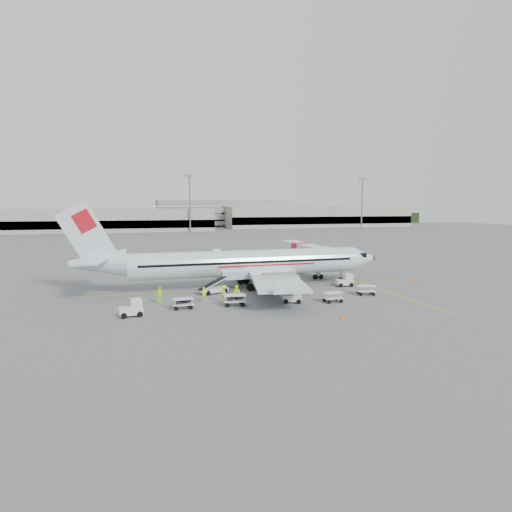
# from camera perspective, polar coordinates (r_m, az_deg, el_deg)

# --- Properties ---
(ground) EXTENTS (360.00, 360.00, 0.00)m
(ground) POSITION_cam_1_polar(r_m,az_deg,el_deg) (54.21, 0.56, -4.23)
(ground) COLOR #56595B
(stripe_lead) EXTENTS (44.00, 0.20, 0.01)m
(stripe_lead) POSITION_cam_1_polar(r_m,az_deg,el_deg) (54.21, 0.56, -4.23)
(stripe_lead) COLOR yellow
(stripe_lead) RESTS_ON ground
(stripe_cross) EXTENTS (0.20, 20.00, 0.01)m
(stripe_cross) POSITION_cam_1_polar(r_m,az_deg,el_deg) (52.81, 17.87, -4.85)
(stripe_cross) COLOR yellow
(stripe_cross) RESTS_ON ground
(terminal_west) EXTENTS (110.00, 22.00, 9.00)m
(terminal_west) POSITION_cam_1_polar(r_m,az_deg,el_deg) (183.03, -23.41, 4.36)
(terminal_west) COLOR gray
(terminal_west) RESTS_ON ground
(terminal_east) EXTENTS (90.00, 26.00, 10.00)m
(terminal_east) POSITION_cam_1_polar(r_m,az_deg,el_deg) (213.71, 7.99, 5.24)
(terminal_east) COLOR gray
(terminal_east) RESTS_ON ground
(parking_garage) EXTENTS (62.00, 24.00, 14.00)m
(parking_garage) POSITION_cam_1_polar(r_m,az_deg,el_deg) (214.88, -4.77, 5.82)
(parking_garage) COLOR slate
(parking_garage) RESTS_ON ground
(treeline) EXTENTS (300.00, 3.00, 6.00)m
(treeline) POSITION_cam_1_polar(r_m,az_deg,el_deg) (226.76, -11.71, 4.74)
(treeline) COLOR black
(treeline) RESTS_ON ground
(mast_center) EXTENTS (3.20, 1.20, 22.00)m
(mast_center) POSITION_cam_1_polar(r_m,az_deg,el_deg) (170.31, -8.82, 6.88)
(mast_center) COLOR slate
(mast_center) RESTS_ON ground
(mast_east) EXTENTS (3.20, 1.20, 22.00)m
(mast_east) POSITION_cam_1_polar(r_m,az_deg,el_deg) (193.84, 13.94, 6.74)
(mast_east) COLOR slate
(mast_east) RESTS_ON ground
(aircraft) EXTENTS (39.31, 31.12, 10.67)m
(aircraft) POSITION_cam_1_polar(r_m,az_deg,el_deg) (53.61, -1.08, 1.41)
(aircraft) COLOR silver
(aircraft) RESTS_ON ground
(jet_bridge) EXTENTS (3.32, 17.55, 4.60)m
(jet_bridge) POSITION_cam_1_polar(r_m,az_deg,el_deg) (66.49, 6.10, -0.22)
(jet_bridge) COLOR silver
(jet_bridge) RESTS_ON ground
(belt_loader) EXTENTS (4.69, 3.19, 2.38)m
(belt_loader) POSITION_cam_1_polar(r_m,az_deg,el_deg) (50.70, -5.65, -3.66)
(belt_loader) COLOR silver
(belt_loader) RESTS_ON ground
(tug_fore) EXTENTS (2.18, 1.34, 1.62)m
(tug_fore) POSITION_cam_1_polar(r_m,az_deg,el_deg) (56.11, 11.70, -3.16)
(tug_fore) COLOR silver
(tug_fore) RESTS_ON ground
(tug_mid) EXTENTS (2.28, 1.78, 1.55)m
(tug_mid) POSITION_cam_1_polar(r_m,az_deg,el_deg) (45.90, 4.88, -5.28)
(tug_mid) COLOR silver
(tug_mid) RESTS_ON ground
(tug_aft) EXTENTS (2.28, 1.51, 1.64)m
(tug_aft) POSITION_cam_1_polar(r_m,az_deg,el_deg) (41.86, -16.34, -6.64)
(tug_aft) COLOR silver
(tug_aft) RESTS_ON ground
(cart_loaded_a) EXTENTS (2.35, 1.51, 1.18)m
(cart_loaded_a) POSITION_cam_1_polar(r_m,az_deg,el_deg) (44.44, -2.88, -5.91)
(cart_loaded_a) COLOR silver
(cart_loaded_a) RESTS_ON ground
(cart_loaded_b) EXTENTS (2.12, 1.32, 1.07)m
(cart_loaded_b) POSITION_cam_1_polar(r_m,az_deg,el_deg) (43.73, -9.71, -6.28)
(cart_loaded_b) COLOR silver
(cart_loaded_b) RESTS_ON ground
(cart_empty_a) EXTENTS (2.13, 1.32, 1.08)m
(cart_empty_a) POSITION_cam_1_polar(r_m,az_deg,el_deg) (46.74, 10.21, -5.44)
(cart_empty_a) COLOR silver
(cart_empty_a) RESTS_ON ground
(cart_empty_b) EXTENTS (2.38, 1.77, 1.10)m
(cart_empty_b) POSITION_cam_1_polar(r_m,az_deg,el_deg) (51.32, 14.45, -4.44)
(cart_empty_b) COLOR silver
(cart_empty_b) RESTS_ON ground
(cone_nose) EXTENTS (0.41, 0.41, 0.67)m
(cone_nose) POSITION_cam_1_polar(r_m,az_deg,el_deg) (64.04, 20.22, -2.65)
(cone_nose) COLOR orange
(cone_nose) RESTS_ON ground
(cone_port) EXTENTS (0.36, 0.36, 0.58)m
(cone_port) POSITION_cam_1_polar(r_m,az_deg,el_deg) (61.73, -5.40, -2.64)
(cone_port) COLOR orange
(cone_port) RESTS_ON ground
(cone_stbd) EXTENTS (0.36, 0.36, 0.59)m
(cone_stbd) POSITION_cam_1_polar(r_m,az_deg,el_deg) (39.93, 11.54, -7.93)
(cone_stbd) COLOR orange
(cone_stbd) RESTS_ON ground
(crew_a) EXTENTS (0.69, 0.59, 1.61)m
(crew_a) POSITION_cam_1_polar(r_m,az_deg,el_deg) (46.49, -6.91, -5.11)
(crew_a) COLOR #ADEA0F
(crew_a) RESTS_ON ground
(crew_b) EXTENTS (1.11, 1.03, 1.84)m
(crew_b) POSITION_cam_1_polar(r_m,az_deg,el_deg) (46.07, -2.54, -5.04)
(crew_b) COLOR #ADEA0F
(crew_b) RESTS_ON ground
(crew_c) EXTENTS (1.12, 1.33, 1.78)m
(crew_c) POSITION_cam_1_polar(r_m,az_deg,el_deg) (46.43, -4.29, -4.99)
(crew_c) COLOR #ADEA0F
(crew_c) RESTS_ON ground
(crew_d) EXTENTS (1.15, 0.71, 1.83)m
(crew_d) POSITION_cam_1_polar(r_m,az_deg,el_deg) (46.30, -12.67, -5.14)
(crew_d) COLOR #ADEA0F
(crew_d) RESTS_ON ground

